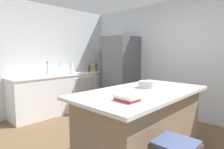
{
  "coord_description": "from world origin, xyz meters",
  "views": [
    {
      "loc": [
        1.92,
        -1.8,
        1.43
      ],
      "look_at": [
        -0.68,
        0.92,
        1.0
      ],
      "focal_mm": 29.78,
      "sensor_mm": 36.0,
      "label": 1
    }
  ],
  "objects_px": {
    "soda_bottle": "(99,65)",
    "cookbook_stack": "(127,98)",
    "gin_bottle": "(100,67)",
    "refrigerator": "(120,73)",
    "syrup_bottle": "(89,68)",
    "kitchen_island": "(142,124)",
    "olive_oil_bottle": "(95,67)",
    "sink_faucet": "(60,68)",
    "vinegar_bottle": "(96,67)",
    "flower_vase": "(48,71)",
    "mixing_bowl": "(146,84)",
    "paper_towel_roll": "(71,68)",
    "wine_bottle": "(103,66)"
  },
  "relations": [
    {
      "from": "soda_bottle",
      "to": "cookbook_stack",
      "type": "bearing_deg",
      "value": -37.89
    },
    {
      "from": "gin_bottle",
      "to": "refrigerator",
      "type": "bearing_deg",
      "value": 1.22
    },
    {
      "from": "refrigerator",
      "to": "syrup_bottle",
      "type": "relative_size",
      "value": 7.83
    },
    {
      "from": "kitchen_island",
      "to": "olive_oil_bottle",
      "type": "relative_size",
      "value": 6.08
    },
    {
      "from": "sink_faucet",
      "to": "gin_bottle",
      "type": "relative_size",
      "value": 0.89
    },
    {
      "from": "sink_faucet",
      "to": "vinegar_bottle",
      "type": "xyz_separation_m",
      "value": [
        0.08,
        1.12,
        -0.05
      ]
    },
    {
      "from": "flower_vase",
      "to": "olive_oil_bottle",
      "type": "relative_size",
      "value": 1.05
    },
    {
      "from": "soda_bottle",
      "to": "mixing_bowl",
      "type": "bearing_deg",
      "value": -29.24
    },
    {
      "from": "syrup_bottle",
      "to": "cookbook_stack",
      "type": "bearing_deg",
      "value": -32.72
    },
    {
      "from": "flower_vase",
      "to": "gin_bottle",
      "type": "relative_size",
      "value": 0.99
    },
    {
      "from": "gin_bottle",
      "to": "olive_oil_bottle",
      "type": "relative_size",
      "value": 1.06
    },
    {
      "from": "sink_faucet",
      "to": "flower_vase",
      "type": "height_order",
      "value": "flower_vase"
    },
    {
      "from": "refrigerator",
      "to": "flower_vase",
      "type": "relative_size",
      "value": 5.52
    },
    {
      "from": "kitchen_island",
      "to": "paper_towel_roll",
      "type": "xyz_separation_m",
      "value": [
        -2.57,
        0.61,
        0.58
      ]
    },
    {
      "from": "refrigerator",
      "to": "vinegar_bottle",
      "type": "bearing_deg",
      "value": -171.64
    },
    {
      "from": "syrup_bottle",
      "to": "kitchen_island",
      "type": "bearing_deg",
      "value": -25.55
    },
    {
      "from": "olive_oil_bottle",
      "to": "syrup_bottle",
      "type": "distance_m",
      "value": 0.16
    },
    {
      "from": "soda_bottle",
      "to": "refrigerator",
      "type": "bearing_deg",
      "value": -4.61
    },
    {
      "from": "soda_bottle",
      "to": "cookbook_stack",
      "type": "xyz_separation_m",
      "value": [
        2.86,
        -2.22,
        -0.1
      ]
    },
    {
      "from": "cookbook_stack",
      "to": "paper_towel_roll",
      "type": "bearing_deg",
      "value": 156.91
    },
    {
      "from": "syrup_bottle",
      "to": "mixing_bowl",
      "type": "xyz_separation_m",
      "value": [
        2.61,
        -1.07,
        -0.02
      ]
    },
    {
      "from": "wine_bottle",
      "to": "flower_vase",
      "type": "bearing_deg",
      "value": -90.84
    },
    {
      "from": "syrup_bottle",
      "to": "vinegar_bottle",
      "type": "bearing_deg",
      "value": 61.58
    },
    {
      "from": "vinegar_bottle",
      "to": "flower_vase",
      "type": "bearing_deg",
      "value": -92.2
    },
    {
      "from": "sink_faucet",
      "to": "olive_oil_bottle",
      "type": "height_order",
      "value": "olive_oil_bottle"
    },
    {
      "from": "sink_faucet",
      "to": "paper_towel_roll",
      "type": "bearing_deg",
      "value": 69.29
    },
    {
      "from": "sink_faucet",
      "to": "cookbook_stack",
      "type": "relative_size",
      "value": 1.18
    },
    {
      "from": "kitchen_island",
      "to": "refrigerator",
      "type": "distance_m",
      "value": 2.43
    },
    {
      "from": "refrigerator",
      "to": "syrup_bottle",
      "type": "height_order",
      "value": "refrigerator"
    },
    {
      "from": "flower_vase",
      "to": "gin_bottle",
      "type": "bearing_deg",
      "value": 86.84
    },
    {
      "from": "refrigerator",
      "to": "mixing_bowl",
      "type": "bearing_deg",
      "value": -38.98
    },
    {
      "from": "gin_bottle",
      "to": "vinegar_bottle",
      "type": "bearing_deg",
      "value": -106.29
    },
    {
      "from": "gin_bottle",
      "to": "soda_bottle",
      "type": "bearing_deg",
      "value": 140.52
    },
    {
      "from": "sink_faucet",
      "to": "refrigerator",
      "type": "bearing_deg",
      "value": 54.39
    },
    {
      "from": "flower_vase",
      "to": "mixing_bowl",
      "type": "relative_size",
      "value": 1.44
    },
    {
      "from": "sink_faucet",
      "to": "cookbook_stack",
      "type": "distance_m",
      "value": 3.01
    },
    {
      "from": "sink_faucet",
      "to": "cookbook_stack",
      "type": "height_order",
      "value": "sink_faucet"
    },
    {
      "from": "kitchen_island",
      "to": "soda_bottle",
      "type": "relative_size",
      "value": 5.01
    },
    {
      "from": "vinegar_bottle",
      "to": "cookbook_stack",
      "type": "relative_size",
      "value": 1.09
    },
    {
      "from": "kitchen_island",
      "to": "wine_bottle",
      "type": "xyz_separation_m",
      "value": [
        -2.62,
        1.75,
        0.58
      ]
    },
    {
      "from": "kitchen_island",
      "to": "sink_faucet",
      "type": "relative_size",
      "value": 6.45
    },
    {
      "from": "kitchen_island",
      "to": "mixing_bowl",
      "type": "height_order",
      "value": "mixing_bowl"
    },
    {
      "from": "soda_bottle",
      "to": "mixing_bowl",
      "type": "distance_m",
      "value": 2.96
    },
    {
      "from": "soda_bottle",
      "to": "gin_bottle",
      "type": "xyz_separation_m",
      "value": [
        0.11,
        -0.09,
        -0.02
      ]
    },
    {
      "from": "gin_bottle",
      "to": "mixing_bowl",
      "type": "distance_m",
      "value": 2.83
    },
    {
      "from": "paper_towel_roll",
      "to": "vinegar_bottle",
      "type": "height_order",
      "value": "paper_towel_roll"
    },
    {
      "from": "vinegar_bottle",
      "to": "olive_oil_bottle",
      "type": "height_order",
      "value": "olive_oil_bottle"
    },
    {
      "from": "sink_faucet",
      "to": "olive_oil_bottle",
      "type": "relative_size",
      "value": 0.94
    },
    {
      "from": "paper_towel_roll",
      "to": "soda_bottle",
      "type": "height_order",
      "value": "soda_bottle"
    },
    {
      "from": "refrigerator",
      "to": "olive_oil_bottle",
      "type": "xyz_separation_m",
      "value": [
        -0.78,
        -0.21,
        0.13
      ]
    }
  ]
}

